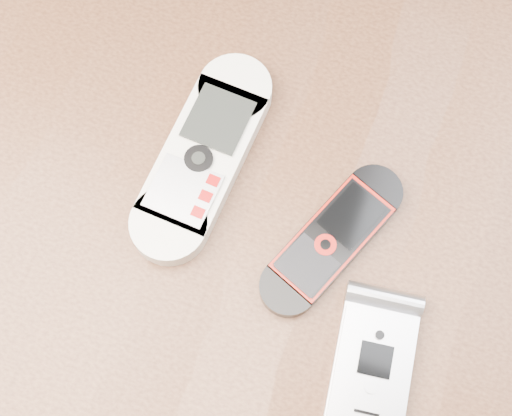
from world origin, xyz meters
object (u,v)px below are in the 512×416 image
at_px(table, 250,248).
at_px(motorola_razr, 373,365).
at_px(nokia_white, 203,156).
at_px(nokia_black_red, 332,239).

distance_m(table, motorola_razr, 0.18).
xyz_separation_m(table, nokia_white, (-0.04, 0.03, 0.11)).
xyz_separation_m(table, nokia_black_red, (0.06, -0.00, 0.11)).
bearing_deg(motorola_razr, nokia_black_red, 118.24).
distance_m(nokia_black_red, motorola_razr, 0.09).
bearing_deg(table, motorola_razr, -34.49).
relative_size(table, nokia_black_red, 9.11).
bearing_deg(motorola_razr, nokia_white, 140.54).
xyz_separation_m(nokia_black_red, motorola_razr, (0.05, -0.07, 0.00)).
bearing_deg(table, nokia_black_red, -3.21).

